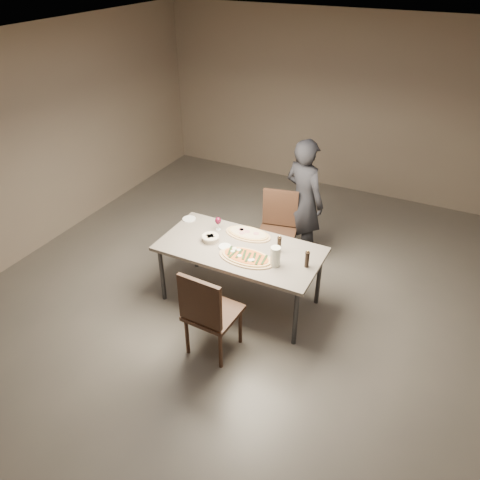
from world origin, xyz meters
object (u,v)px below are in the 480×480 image
at_px(bread_basket, 210,238).
at_px(carafe, 275,256).
at_px(diner, 304,201).
at_px(dining_table, 240,252).
at_px(chair_near, 208,311).
at_px(pepper_mill_left, 279,244).
at_px(ham_pizza, 248,234).
at_px(zucchini_pizza, 246,257).
at_px(chair_far, 278,225).

xyz_separation_m(bread_basket, carafe, (0.83, -0.11, 0.07)).
bearing_deg(diner, dining_table, 99.77).
height_order(bread_basket, chair_near, chair_near).
height_order(bread_basket, diner, diner).
relative_size(pepper_mill_left, carafe, 0.91).
relative_size(ham_pizza, chair_near, 0.54).
bearing_deg(diner, pepper_mill_left, 119.33).
xyz_separation_m(zucchini_pizza, carafe, (0.32, 0.03, 0.09)).
distance_m(bread_basket, diner, 1.41).
bearing_deg(dining_table, diner, 76.70).
relative_size(ham_pizza, bread_basket, 2.74).
relative_size(bread_basket, diner, 0.12).
relative_size(dining_table, zucchini_pizza, 2.89).
xyz_separation_m(dining_table, chair_near, (0.10, -0.89, -0.12)).
relative_size(bread_basket, chair_near, 0.20).
height_order(chair_near, diner, diner).
relative_size(dining_table, chair_far, 1.82).
bearing_deg(zucchini_pizza, chair_near, -87.53).
bearing_deg(zucchini_pizza, pepper_mill_left, 54.28).
bearing_deg(chair_near, chair_far, 93.67).
distance_m(zucchini_pizza, chair_near, 0.76).
relative_size(chair_near, chair_far, 1.03).
height_order(zucchini_pizza, chair_near, chair_near).
xyz_separation_m(ham_pizza, pepper_mill_left, (0.45, -0.16, 0.08)).
bearing_deg(pepper_mill_left, bread_basket, -169.12).
bearing_deg(pepper_mill_left, diner, 96.26).
height_order(carafe, chair_far, chair_far).
distance_m(dining_table, carafe, 0.52).
bearing_deg(chair_far, zucchini_pizza, 82.51).
height_order(zucchini_pizza, chair_far, chair_far).
xyz_separation_m(dining_table, zucchini_pizza, (0.15, -0.16, 0.07)).
bearing_deg(chair_far, diner, -139.61).
height_order(dining_table, ham_pizza, ham_pizza).
relative_size(pepper_mill_left, chair_near, 0.20).
bearing_deg(carafe, zucchini_pizza, -175.24).
distance_m(pepper_mill_left, chair_near, 1.10).
height_order(dining_table, pepper_mill_left, pepper_mill_left).
bearing_deg(chair_far, pepper_mill_left, 100.94).
bearing_deg(chair_near, ham_pizza, 99.27).
relative_size(bread_basket, carafe, 0.91).
bearing_deg(diner, ham_pizza, 94.00).
relative_size(ham_pizza, pepper_mill_left, 2.76).
bearing_deg(ham_pizza, carafe, -40.10).
distance_m(pepper_mill_left, chair_far, 0.93).
xyz_separation_m(carafe, diner, (-0.18, 1.36, -0.04)).
xyz_separation_m(bread_basket, pepper_mill_left, (0.77, 0.15, 0.05)).
distance_m(pepper_mill_left, diner, 1.11).
xyz_separation_m(dining_table, pepper_mill_left, (0.41, 0.12, 0.15)).
bearing_deg(chair_near, pepper_mill_left, 75.55).
bearing_deg(diner, carafe, 120.76).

